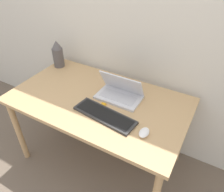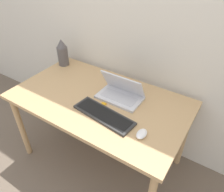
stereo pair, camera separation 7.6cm
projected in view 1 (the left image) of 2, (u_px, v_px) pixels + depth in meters
name	position (u px, v px, depth m)	size (l,w,h in m)	color
ground_plane	(76.00, 191.00, 1.87)	(12.00, 12.00, 0.00)	#6B5B4C
wall_back	(127.00, 15.00, 1.72)	(6.00, 0.05, 2.50)	silver
desk	(99.00, 106.00, 1.76)	(1.40, 0.80, 0.73)	tan
laptop	(120.00, 92.00, 1.70)	(0.35, 0.21, 0.20)	silver
keyboard	(105.00, 115.00, 1.54)	(0.48, 0.20, 0.02)	#2D2D2D
mouse	(144.00, 132.00, 1.40)	(0.06, 0.10, 0.03)	white
vase	(58.00, 54.00, 2.06)	(0.10, 0.10, 0.26)	#514C4C
mp3_player	(102.00, 105.00, 1.64)	(0.04, 0.06, 0.01)	orange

